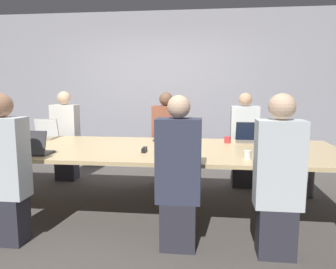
{
  "coord_description": "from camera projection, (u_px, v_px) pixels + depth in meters",
  "views": [
    {
      "loc": [
        0.78,
        -3.83,
        1.48
      ],
      "look_at": [
        0.31,
        0.1,
        0.91
      ],
      "focal_mm": 35.0,
      "sensor_mm": 36.0,
      "label": 1
    }
  ],
  "objects": [
    {
      "name": "person_far_center",
      "position": [
        166.0,
        141.0,
        4.92
      ],
      "size": [
        0.4,
        0.24,
        1.41
      ],
      "color": "#2D2D38",
      "rests_on": "ground_plane"
    },
    {
      "name": "curtain_wall",
      "position": [
        164.0,
        92.0,
        5.89
      ],
      "size": [
        12.0,
        0.06,
        2.8
      ],
      "color": "#9999A3",
      "rests_on": "ground_plane"
    },
    {
      "name": "laptop_near_right",
      "position": [
        274.0,
        155.0,
        3.23
      ],
      "size": [
        0.31,
        0.22,
        0.22
      ],
      "rotation": [
        0.0,
        0.0,
        3.14
      ],
      "color": "gray",
      "rests_on": "conference_table"
    },
    {
      "name": "ground_plane",
      "position": [
        143.0,
        207.0,
        4.06
      ],
      "size": [
        24.0,
        24.0,
        0.0
      ],
      "primitive_type": "plane",
      "color": "#4C4742"
    },
    {
      "name": "laptop_near_left",
      "position": [
        34.0,
        148.0,
        3.52
      ],
      "size": [
        0.33,
        0.27,
        0.27
      ],
      "rotation": [
        0.0,
        0.0,
        3.14
      ],
      "color": "#333338",
      "rests_on": "conference_table"
    },
    {
      "name": "bottle_far_right",
      "position": [
        271.0,
        137.0,
        4.13
      ],
      "size": [
        0.07,
        0.07,
        0.24
      ],
      "color": "black",
      "rests_on": "conference_table"
    },
    {
      "name": "cup_near_right",
      "position": [
        248.0,
        155.0,
        3.31
      ],
      "size": [
        0.08,
        0.08,
        0.09
      ],
      "color": "white",
      "rests_on": "conference_table"
    },
    {
      "name": "person_near_left",
      "position": [
        5.0,
        172.0,
        3.05
      ],
      "size": [
        0.4,
        0.24,
        1.42
      ],
      "rotation": [
        0.0,
        0.0,
        3.14
      ],
      "color": "#2D2D38",
      "rests_on": "ground_plane"
    },
    {
      "name": "laptop_far_center",
      "position": [
        165.0,
        136.0,
        4.5
      ],
      "size": [
        0.32,
        0.22,
        0.22
      ],
      "color": "#333338",
      "rests_on": "conference_table"
    },
    {
      "name": "bottle_far_left",
      "position": [
        24.0,
        132.0,
        4.6
      ],
      "size": [
        0.08,
        0.08,
        0.23
      ],
      "color": "black",
      "rests_on": "conference_table"
    },
    {
      "name": "notebook",
      "position": [
        172.0,
        148.0,
        3.87
      ],
      "size": [
        0.23,
        0.14,
        0.02
      ],
      "rotation": [
        0.0,
        0.0,
        0.0
      ],
      "color": "#232328",
      "rests_on": "conference_table"
    },
    {
      "name": "cup_far_right",
      "position": [
        227.0,
        140.0,
        4.28
      ],
      "size": [
        0.08,
        0.08,
        0.08
      ],
      "color": "red",
      "rests_on": "conference_table"
    },
    {
      "name": "person_far_left",
      "position": [
        66.0,
        137.0,
        5.21
      ],
      "size": [
        0.4,
        0.24,
        1.42
      ],
      "color": "#2D2D38",
      "rests_on": "ground_plane"
    },
    {
      "name": "laptop_far_left",
      "position": [
        45.0,
        133.0,
        4.68
      ],
      "size": [
        0.34,
        0.27,
        0.27
      ],
      "color": "gray",
      "rests_on": "conference_table"
    },
    {
      "name": "person_near_right",
      "position": [
        278.0,
        179.0,
        2.8
      ],
      "size": [
        0.4,
        0.24,
        1.43
      ],
      "rotation": [
        0.0,
        0.0,
        3.14
      ],
      "color": "#2D2D38",
      "rests_on": "ground_plane"
    },
    {
      "name": "laptop_far_right",
      "position": [
        248.0,
        137.0,
        4.32
      ],
      "size": [
        0.31,
        0.27,
        0.27
      ],
      "color": "gray",
      "rests_on": "conference_table"
    },
    {
      "name": "person_far_right",
      "position": [
        244.0,
        142.0,
        4.83
      ],
      "size": [
        0.4,
        0.24,
        1.4
      ],
      "color": "#2D2D38",
      "rests_on": "ground_plane"
    },
    {
      "name": "stapler",
      "position": [
        144.0,
        150.0,
        3.68
      ],
      "size": [
        0.05,
        0.15,
        0.05
      ],
      "rotation": [
        0.0,
        0.0,
        0.03
      ],
      "color": "black",
      "rests_on": "conference_table"
    },
    {
      "name": "conference_table",
      "position": [
        142.0,
        151.0,
        3.96
      ],
      "size": [
        4.71,
        1.6,
        0.76
      ],
      "color": "#D6B77F",
      "rests_on": "ground_plane"
    },
    {
      "name": "person_near_midright",
      "position": [
        178.0,
        176.0,
        2.94
      ],
      "size": [
        0.4,
        0.24,
        1.41
      ],
      "rotation": [
        0.0,
        0.0,
        3.14
      ],
      "color": "#2D2D38",
      "rests_on": "ground_plane"
    },
    {
      "name": "cup_far_center",
      "position": [
        182.0,
        137.0,
        4.45
      ],
      "size": [
        0.07,
        0.07,
        0.1
      ],
      "color": "white",
      "rests_on": "conference_table"
    },
    {
      "name": "laptop_near_midright",
      "position": [
        182.0,
        153.0,
        3.28
      ],
      "size": [
        0.33,
        0.23,
        0.23
      ],
      "rotation": [
        0.0,
        0.0,
        3.14
      ],
      "color": "silver",
      "rests_on": "conference_table"
    }
  ]
}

